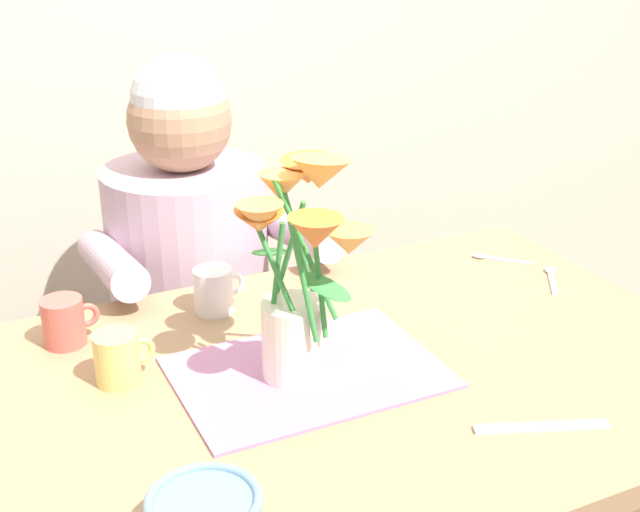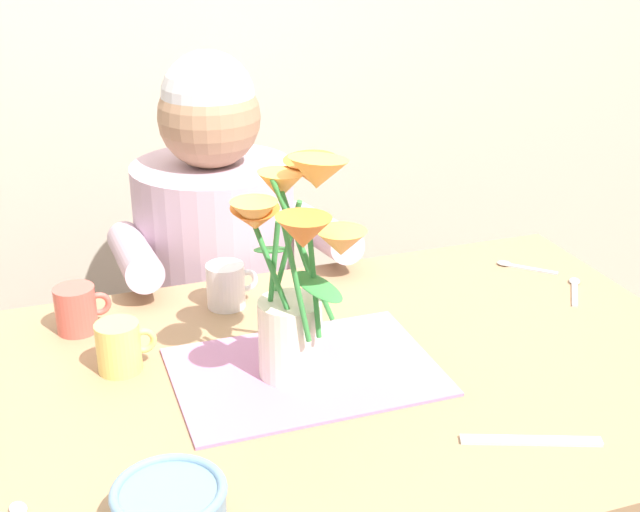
% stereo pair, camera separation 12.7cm
% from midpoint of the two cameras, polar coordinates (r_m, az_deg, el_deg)
% --- Properties ---
extents(dining_table, '(1.20, 0.80, 0.74)m').
position_cam_midpoint_polar(dining_table, '(1.38, 4.39, -11.36)').
color(dining_table, '#9E7A56').
rests_on(dining_table, ground_plane).
extents(seated_person, '(0.45, 0.47, 1.14)m').
position_cam_midpoint_polar(seated_person, '(1.90, -4.84, -3.69)').
color(seated_person, '#4C4C56').
rests_on(seated_person, ground_plane).
extents(striped_placemat, '(0.40, 0.28, 0.00)m').
position_cam_midpoint_polar(striped_placemat, '(1.32, 1.77, -7.81)').
color(striped_placemat, '#B275A3').
rests_on(striped_placemat, dining_table).
extents(flower_vase, '(0.22, 0.28, 0.35)m').
position_cam_midpoint_polar(flower_vase, '(1.22, 1.25, -0.46)').
color(flower_vase, silver).
rests_on(flower_vase, dining_table).
extents(ceramic_bowl, '(0.14, 0.14, 0.06)m').
position_cam_midpoint_polar(ceramic_bowl, '(1.03, -6.42, -16.37)').
color(ceramic_bowl, '#6689A8').
rests_on(ceramic_bowl, dining_table).
extents(dinner_knife, '(0.18, 0.09, 0.00)m').
position_cam_midpoint_polar(dinner_knife, '(1.22, 16.94, -11.84)').
color(dinner_knife, silver).
rests_on(dinner_knife, dining_table).
extents(ceramic_mug, '(0.09, 0.07, 0.08)m').
position_cam_midpoint_polar(ceramic_mug, '(1.33, -10.62, -6.07)').
color(ceramic_mug, '#E5C666').
rests_on(ceramic_mug, dining_table).
extents(coffee_cup, '(0.09, 0.07, 0.08)m').
position_cam_midpoint_polar(coffee_cup, '(1.51, -3.87, -2.03)').
color(coffee_cup, silver).
rests_on(coffee_cup, dining_table).
extents(tea_cup, '(0.09, 0.07, 0.08)m').
position_cam_midpoint_polar(tea_cup, '(1.46, -13.60, -3.53)').
color(tea_cup, '#CC564C').
rests_on(tea_cup, dining_table).
extents(spoon_1, '(0.08, 0.11, 0.01)m').
position_cam_midpoint_polar(spoon_1, '(1.67, 18.80, -2.04)').
color(spoon_1, silver).
rests_on(spoon_1, dining_table).
extents(spoon_2, '(0.10, 0.09, 0.01)m').
position_cam_midpoint_polar(spoon_2, '(1.73, 15.13, -0.70)').
color(spoon_2, silver).
rests_on(spoon_2, dining_table).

